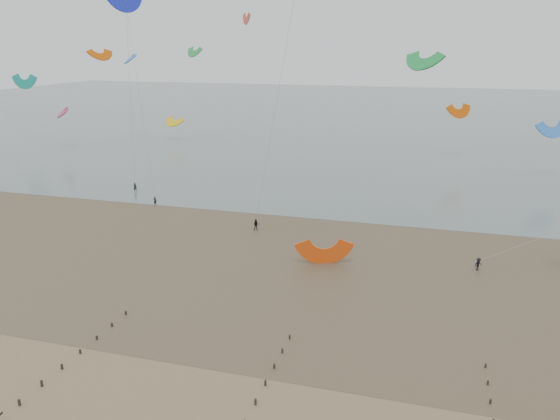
{
  "coord_description": "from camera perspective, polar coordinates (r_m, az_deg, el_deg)",
  "views": [
    {
      "loc": [
        16.04,
        -33.59,
        27.5
      ],
      "look_at": [
        -1.54,
        28.0,
        8.0
      ],
      "focal_mm": 35.0,
      "sensor_mm": 36.0,
      "label": 1
    }
  ],
  "objects": [
    {
      "name": "grounded_kite",
      "position": [
        72.01,
        4.61,
        -5.57
      ],
      "size": [
        7.64,
        6.73,
        3.53
      ],
      "primitive_type": null,
      "rotation": [
        1.54,
        0.0,
        0.31
      ],
      "color": "#DE460E",
      "rests_on": "ground"
    },
    {
      "name": "ground",
      "position": [
        46.28,
        -8.18,
        -19.73
      ],
      "size": [
        500.0,
        500.0,
        0.0
      ],
      "primitive_type": "plane",
      "color": "brown",
      "rests_on": "ground"
    },
    {
      "name": "kitesurfer_lead",
      "position": [
        99.65,
        -12.93,
        0.94
      ],
      "size": [
        0.57,
        0.38,
        1.56
      ],
      "primitive_type": "imported",
      "rotation": [
        0.0,
        0.0,
        3.15
      ],
      "color": "black",
      "rests_on": "ground"
    },
    {
      "name": "kites_airborne",
      "position": [
        125.32,
        6.28,
        13.04
      ],
      "size": [
        241.41,
        130.52,
        39.03
      ],
      "color": "#337EE3",
      "rests_on": "ground"
    },
    {
      "name": "sea_and_shore",
      "position": [
        76.05,
        -0.51,
        -4.26
      ],
      "size": [
        500.0,
        665.0,
        0.03
      ],
      "color": "#475654",
      "rests_on": "ground"
    }
  ]
}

